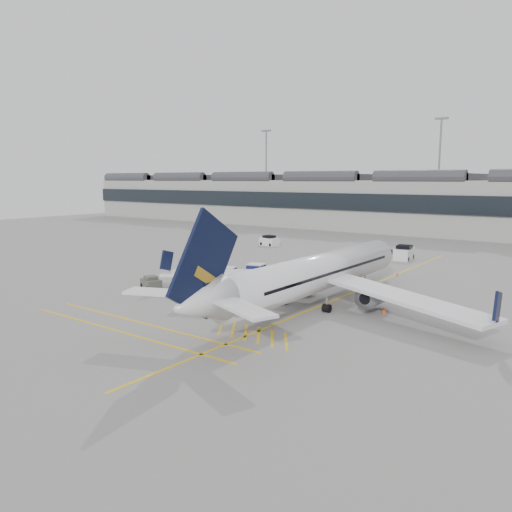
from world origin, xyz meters
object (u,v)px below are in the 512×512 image
Objects in this scene: airliner_main at (314,274)px; ramp_agent_a at (292,285)px; ramp_agent_b at (267,282)px; pushback_tug at (151,283)px; baggage_cart_a at (255,273)px; belt_loader at (294,287)px.

ramp_agent_a is at bearing 148.82° from airliner_main.
ramp_agent_a is at bearing 166.87° from ramp_agent_b.
pushback_tug is at bearing -165.15° from airliner_main.
ramp_agent_a is at bearing -33.40° from baggage_cart_a.
pushback_tug is (-16.84, -4.40, -2.17)m from airliner_main.
baggage_cart_a is 11.51m from pushback_tug.
airliner_main is 4.83m from ramp_agent_a.
airliner_main is at bearing 150.46° from ramp_agent_b.
ramp_agent_b is (-2.84, -0.85, 0.31)m from belt_loader.
pushback_tug is (-13.05, -6.71, -0.27)m from ramp_agent_a.
baggage_cart_a is 1.20× the size of ramp_agent_b.
airliner_main is 20.21× the size of ramp_agent_a.
ramp_agent_b is at bearing -150.57° from belt_loader.
ramp_agent_a is 1.08× the size of ramp_agent_b.
ramp_agent_a is (0.39, -1.03, 0.38)m from belt_loader.
belt_loader is at bearing 46.69° from ramp_agent_a.
ramp_agent_b reaches higher than pushback_tug.
airliner_main reaches higher than pushback_tug.
ramp_agent_b is 0.58× the size of pushback_tug.
airliner_main is 7.70m from ramp_agent_b.
belt_loader is 6.65m from baggage_cart_a.
airliner_main is 5.82m from belt_loader.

